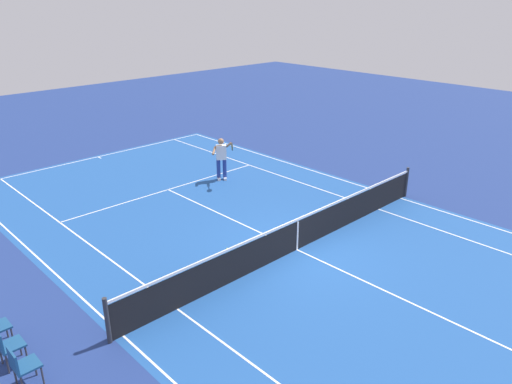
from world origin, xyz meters
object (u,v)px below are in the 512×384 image
object	(u,v)px
tennis_player_near	(222,157)
tennis_ball	(227,249)
spectator_chair_0	(21,365)
tennis_net	(297,234)
spectator_chair_1	(6,344)

from	to	relation	value
tennis_player_near	tennis_ball	bearing A→B (deg)	141.40
tennis_ball	spectator_chair_0	world-z (taller)	spectator_chair_0
tennis_net	spectator_chair_1	distance (m)	7.57
tennis_net	tennis_player_near	bearing A→B (deg)	-20.26
tennis_ball	spectator_chair_0	distance (m)	6.28
tennis_player_near	tennis_ball	size ratio (longest dim) A/B	25.71
tennis_ball	spectator_chair_1	xyz separation A→B (m)	(-0.65, 6.10, 0.49)
tennis_ball	spectator_chair_0	size ratio (longest dim) A/B	0.08
tennis_net	tennis_ball	xyz separation A→B (m)	(1.34, 1.44, -0.46)
tennis_player_near	tennis_net	bearing A→B (deg)	159.74
tennis_ball	tennis_net	bearing A→B (deg)	-132.82
spectator_chair_0	tennis_net	bearing A→B (deg)	-89.32
tennis_ball	spectator_chair_0	bearing A→B (deg)	103.17
tennis_player_near	spectator_chair_0	bearing A→B (deg)	121.49
tennis_net	spectator_chair_0	world-z (taller)	tennis_net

